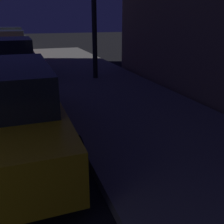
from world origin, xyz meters
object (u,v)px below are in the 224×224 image
car_yellow_cab (1,109)px  car_blue (8,60)px  car_red (10,44)px  car_white (11,37)px

car_yellow_cab → car_blue: 5.56m
car_yellow_cab → car_red: size_ratio=1.01×
car_blue → car_white: same height
car_yellow_cab → car_blue: same height
car_blue → car_white: 12.79m
car_white → car_red: bearing=-90.0°
car_blue → car_red: size_ratio=0.93×
car_red → car_blue: bearing=-90.0°
car_yellow_cab → car_white: 18.35m
car_white → car_yellow_cab: bearing=-90.0°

